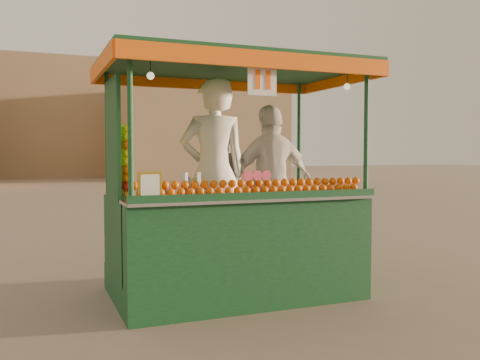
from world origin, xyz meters
name	(u,v)px	position (x,y,z in m)	size (l,w,h in m)	color
ground	(240,297)	(0.00, 0.00, 0.00)	(90.00, 90.00, 0.00)	#706350
building_right	(198,134)	(7.00, 24.00, 2.50)	(9.00, 6.00, 5.00)	#967355
building_center	(29,119)	(-2.00, 30.00, 3.50)	(14.00, 7.00, 7.00)	#967355
juice_cart	(230,221)	(-0.10, 0.04, 0.76)	(2.59, 1.68, 2.35)	#103B1B
vendor_left	(214,172)	(-0.17, 0.31, 1.24)	(0.74, 0.52, 1.93)	white
vendor_middle	(215,188)	(-0.03, 0.66, 1.05)	(0.90, 0.79, 1.56)	beige
vendor_right	(272,182)	(0.53, 0.39, 1.12)	(1.02, 0.49, 1.69)	silver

